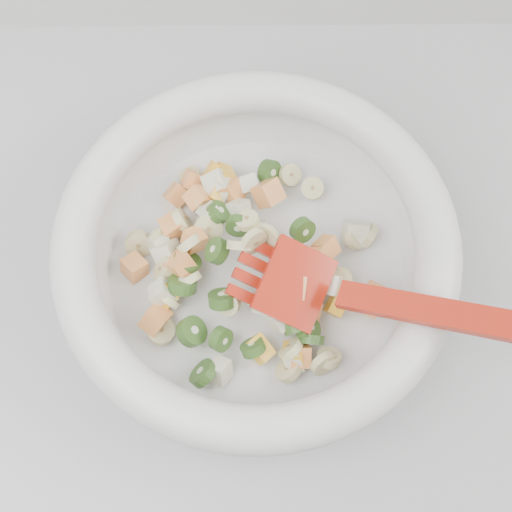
{
  "coord_description": "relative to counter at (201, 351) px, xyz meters",
  "views": [
    {
      "loc": [
        0.09,
        1.2,
        1.5
      ],
      "look_at": [
        0.09,
        1.42,
        0.95
      ],
      "focal_mm": 45.0,
      "sensor_mm": 36.0,
      "label": 1
    }
  ],
  "objects": [
    {
      "name": "counter",
      "position": [
        0.0,
        0.0,
        0.0
      ],
      "size": [
        2.0,
        0.6,
        0.9
      ],
      "primitive_type": "cube",
      "color": "#9D9EA2",
      "rests_on": "ground"
    },
    {
      "name": "mixing_bowl",
      "position": [
        0.09,
        -0.03,
        0.5
      ],
      "size": [
        0.46,
        0.36,
        0.16
      ],
      "color": "silver",
      "rests_on": "counter"
    }
  ]
}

